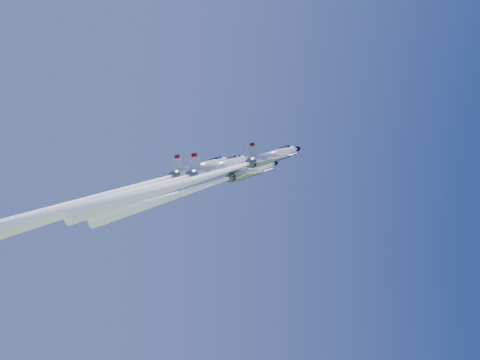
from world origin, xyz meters
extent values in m
cylinder|color=white|center=(2.92, 2.82, 102.49)|extent=(5.99, 5.86, 11.64)
cone|color=white|center=(8.21, 6.38, 105.33)|extent=(3.14, 3.09, 2.86)
cone|color=black|center=(9.44, 7.21, 105.99)|extent=(1.58, 1.56, 1.43)
cone|color=slate|center=(-1.97, -0.46, 99.87)|extent=(2.82, 2.78, 1.87)
ellipsoid|color=black|center=(6.14, 4.93, 104.96)|extent=(3.07, 2.61, 2.09)
cube|color=black|center=(4.95, 4.11, 104.58)|extent=(1.01, 0.78, 0.72)
cube|color=white|center=(2.10, 2.29, 101.79)|extent=(8.48, 9.76, 2.29)
cube|color=white|center=(3.98, 5.03, 103.31)|extent=(3.16, 2.67, 1.45)
cube|color=white|center=(5.41, 3.04, 103.15)|extent=(3.16, 2.67, 1.45)
cube|color=white|center=(-1.23, 0.04, 100.16)|extent=(4.53, 5.29, 1.21)
cube|color=white|center=(-1.48, -0.27, 101.76)|extent=(2.74, 2.16, 3.66)
cube|color=red|center=(-1.65, -0.51, 103.09)|extent=(1.16, 0.90, 0.98)
cube|color=black|center=(3.19, 3.08, 101.67)|extent=(7.81, 5.49, 4.14)
sphere|color=white|center=(-2.15, -0.59, 99.77)|extent=(1.09, 1.08, 0.93)
cone|color=white|center=(-13.37, -8.14, 93.76)|extent=(11.23, 10.95, 28.17)
cylinder|color=white|center=(-6.12, 6.10, 103.35)|extent=(6.78, 6.63, 13.17)
cone|color=white|center=(-0.13, 10.13, 106.57)|extent=(3.56, 3.50, 3.23)
cone|color=black|center=(1.26, 11.06, 107.31)|extent=(1.79, 1.76, 1.62)
cone|color=slate|center=(-11.65, 2.38, 100.39)|extent=(3.19, 3.14, 2.12)
ellipsoid|color=black|center=(-2.47, 8.48, 106.15)|extent=(3.47, 2.95, 2.36)
cube|color=black|center=(-3.82, 7.55, 105.72)|extent=(1.14, 0.88, 0.82)
cube|color=white|center=(-7.05, 5.50, 102.56)|extent=(9.59, 11.05, 2.59)
cube|color=white|center=(-4.92, 8.59, 104.29)|extent=(3.57, 3.02, 1.65)
cube|color=white|center=(-3.31, 6.34, 104.10)|extent=(3.57, 3.02, 1.65)
cube|color=white|center=(-10.81, 2.95, 100.72)|extent=(5.13, 5.98, 1.36)
cube|color=white|center=(-11.10, 2.59, 102.53)|extent=(3.10, 2.45, 4.14)
cube|color=red|center=(-11.29, 2.33, 104.03)|extent=(1.31, 1.02, 1.11)
cube|color=black|center=(-5.82, 6.39, 102.42)|extent=(8.83, 6.21, 4.69)
sphere|color=white|center=(-11.86, 2.24, 100.28)|extent=(1.24, 1.22, 1.05)
cone|color=white|center=(-33.61, -12.40, 88.61)|extent=(19.76, 19.26, 53.65)
cylinder|color=white|center=(4.58, -5.33, 102.90)|extent=(6.13, 6.00, 11.92)
cone|color=white|center=(10.00, -1.68, 105.80)|extent=(3.22, 3.16, 2.93)
cone|color=black|center=(11.26, -0.83, 106.48)|extent=(1.62, 1.60, 1.47)
cone|color=slate|center=(-0.42, -8.69, 100.21)|extent=(2.89, 2.85, 1.92)
ellipsoid|color=black|center=(7.88, -3.17, 105.42)|extent=(3.14, 2.67, 2.14)
cube|color=black|center=(6.66, -4.01, 105.04)|extent=(1.03, 0.80, 0.74)
cube|color=white|center=(3.74, -5.87, 102.18)|extent=(8.68, 10.00, 2.35)
cube|color=white|center=(5.66, -3.07, 103.74)|extent=(3.23, 2.73, 1.49)
cube|color=white|center=(7.13, -5.11, 103.57)|extent=(3.23, 2.73, 1.49)
cube|color=white|center=(0.33, -8.18, 100.51)|extent=(4.64, 5.41, 1.24)
cube|color=white|center=(0.07, -8.50, 102.15)|extent=(2.81, 2.22, 3.75)
cube|color=red|center=(-0.10, -8.74, 103.51)|extent=(1.19, 0.92, 1.01)
cube|color=black|center=(4.85, -5.06, 102.05)|extent=(7.99, 5.62, 4.24)
sphere|color=white|center=(-0.61, -8.82, 100.11)|extent=(1.12, 1.10, 0.95)
cone|color=white|center=(-13.77, -17.67, 93.06)|extent=(12.80, 12.48, 32.86)
cylinder|color=white|center=(-4.55, -3.36, 100.76)|extent=(6.63, 6.49, 12.89)
cone|color=white|center=(1.31, 0.59, 103.91)|extent=(3.48, 3.42, 3.16)
cone|color=black|center=(2.67, 1.50, 104.64)|extent=(1.75, 1.73, 1.59)
cone|color=slate|center=(-9.96, -7.00, 97.86)|extent=(3.13, 3.08, 2.07)
ellipsoid|color=black|center=(-0.98, -1.02, 103.50)|extent=(3.40, 2.89, 2.31)
cube|color=black|center=(-2.30, -1.93, 103.08)|extent=(1.12, 0.86, 0.80)
cube|color=white|center=(-5.46, -3.95, 99.98)|extent=(9.39, 10.81, 2.54)
cube|color=white|center=(-3.38, -0.91, 101.68)|extent=(3.50, 2.96, 1.61)
cube|color=white|center=(-1.80, -3.12, 101.49)|extent=(3.50, 2.96, 1.61)
cube|color=white|center=(-9.14, -6.44, 98.19)|extent=(5.02, 5.86, 1.34)
cube|color=white|center=(-9.43, -6.79, 99.96)|extent=(3.04, 2.40, 4.05)
cube|color=red|center=(-9.61, -7.04, 101.43)|extent=(1.28, 1.00, 1.09)
cube|color=black|center=(-4.26, -3.07, 99.85)|extent=(8.64, 6.08, 4.59)
sphere|color=white|center=(-10.17, -7.14, 97.75)|extent=(1.21, 1.19, 1.03)
cone|color=white|center=(-22.59, -15.49, 91.09)|extent=(12.43, 12.13, 31.19)
camera|label=1|loc=(-22.31, -89.95, 73.30)|focal=40.00mm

